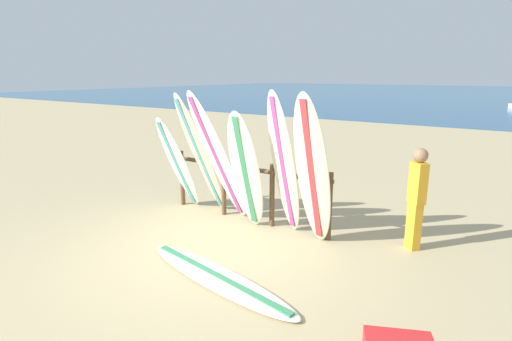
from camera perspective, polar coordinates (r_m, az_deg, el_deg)
ground_plane at (r=6.21m, az=-7.39°, el=-11.86°), size 120.00×120.00×0.00m
ocean_water at (r=62.33m, az=31.10°, el=9.26°), size 120.00×80.00×0.01m
surfboard_rack at (r=7.32m, az=-1.32°, el=-1.71°), size 3.37×0.09×1.14m
surfboard_leaning_far_left at (r=7.98m, az=-11.02°, el=0.98°), size 0.69×0.96×1.89m
surfboard_leaning_left at (r=7.52m, az=-7.84°, el=2.16°), size 0.61×1.18×2.36m
surfboard_leaning_center_left at (r=7.04m, az=-5.37°, el=1.69°), size 0.81×1.31×2.42m
surfboard_leaning_center at (r=6.71m, az=-1.45°, el=-0.19°), size 0.60×0.77×2.11m
surfboard_leaning_center_right at (r=6.50m, az=3.99°, el=0.80°), size 0.58×0.78×2.44m
surfboard_leaning_right at (r=6.10m, az=8.04°, el=-0.20°), size 0.64×0.78×2.43m
surfboard_lying_on_sand at (r=5.50m, az=-5.56°, el=-14.91°), size 2.83×1.01×0.08m
beachgoer_standing at (r=6.53m, az=21.91°, el=-3.23°), size 0.30×0.29×1.59m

